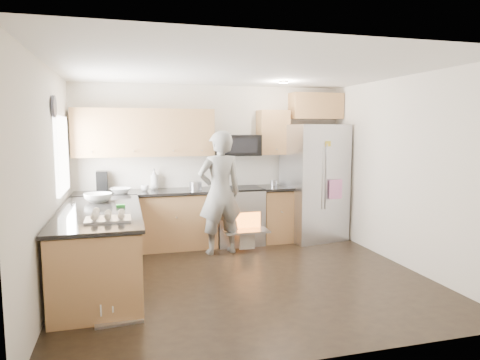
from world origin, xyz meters
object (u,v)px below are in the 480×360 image
object	(u,v)px
stove_range	(238,203)
dish_rack	(118,311)
person	(220,193)
refrigerator	(314,182)

from	to	relation	value
stove_range	dish_rack	world-z (taller)	stove_range
stove_range	person	xyz separation A→B (m)	(-0.41, -0.49, 0.26)
stove_range	person	distance (m)	0.69
person	dish_rack	bearing A→B (deg)	45.64
dish_rack	stove_range	bearing A→B (deg)	52.36
person	dish_rack	world-z (taller)	person
refrigerator	person	distance (m)	1.79
refrigerator	person	bearing A→B (deg)	-176.37
stove_range	person	size ratio (longest dim) A/B	0.96
person	dish_rack	xyz separation A→B (m)	(-1.49, -1.97, -0.86)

